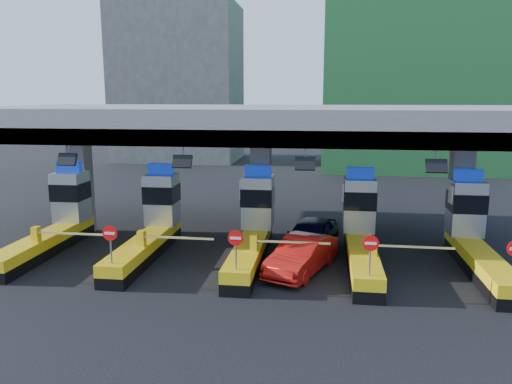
# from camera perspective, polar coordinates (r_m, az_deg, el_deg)

# --- Properties ---
(ground) EXTENTS (120.00, 120.00, 0.00)m
(ground) POSITION_cam_1_polar(r_m,az_deg,el_deg) (23.95, -0.35, -7.40)
(ground) COLOR black
(ground) RESTS_ON ground
(toll_canopy) EXTENTS (28.00, 12.09, 7.00)m
(toll_canopy) POSITION_cam_1_polar(r_m,az_deg,el_deg) (25.63, 0.55, 7.79)
(toll_canopy) COLOR slate
(toll_canopy) RESTS_ON ground
(toll_lane_far_left) EXTENTS (4.43, 8.00, 4.16)m
(toll_lane_far_left) POSITION_cam_1_polar(r_m,az_deg,el_deg) (27.05, -21.76, -2.98)
(toll_lane_far_left) COLOR black
(toll_lane_far_left) RESTS_ON ground
(toll_lane_left) EXTENTS (4.43, 8.00, 4.16)m
(toll_lane_left) POSITION_cam_1_polar(r_m,az_deg,el_deg) (24.99, -11.70, -3.52)
(toll_lane_left) COLOR black
(toll_lane_left) RESTS_ON ground
(toll_lane_center) EXTENTS (4.43, 8.00, 4.16)m
(toll_lane_center) POSITION_cam_1_polar(r_m,az_deg,el_deg) (23.82, -0.25, -4.00)
(toll_lane_center) COLOR black
(toll_lane_center) RESTS_ON ground
(toll_lane_right) EXTENTS (4.43, 8.00, 4.16)m
(toll_lane_right) POSITION_cam_1_polar(r_m,az_deg,el_deg) (23.67, 11.86, -4.33)
(toll_lane_right) COLOR black
(toll_lane_right) RESTS_ON ground
(toll_lane_far_right) EXTENTS (4.43, 8.00, 4.16)m
(toll_lane_far_right) POSITION_cam_1_polar(r_m,az_deg,el_deg) (24.56, 23.60, -4.47)
(toll_lane_far_right) COLOR black
(toll_lane_far_right) RESTS_ON ground
(bg_building_scaffold) EXTENTS (18.00, 12.00, 28.00)m
(bg_building_scaffold) POSITION_cam_1_polar(r_m,az_deg,el_deg) (55.60, 17.60, 17.09)
(bg_building_scaffold) COLOR #1E5926
(bg_building_scaffold) RESTS_ON ground
(bg_building_concrete) EXTENTS (14.00, 10.00, 18.00)m
(bg_building_concrete) POSITION_cam_1_polar(r_m,az_deg,el_deg) (61.01, -8.83, 12.15)
(bg_building_concrete) COLOR #4C4C49
(bg_building_concrete) RESTS_ON ground
(van) EXTENTS (3.20, 5.26, 1.67)m
(van) POSITION_cam_1_polar(r_m,az_deg,el_deg) (24.45, 6.21, -5.03)
(van) COLOR black
(van) RESTS_ON ground
(red_car) EXTENTS (3.23, 5.00, 1.56)m
(red_car) POSITION_cam_1_polar(r_m,az_deg,el_deg) (21.76, 5.25, -7.20)
(red_car) COLOR #B2130D
(red_car) RESTS_ON ground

